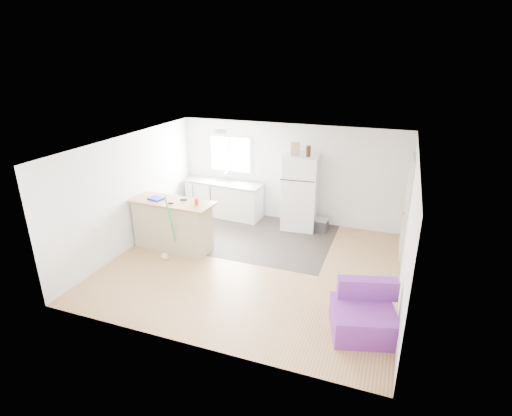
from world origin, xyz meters
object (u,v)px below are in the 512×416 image
(peninsula, at_px, (173,225))
(mop, at_px, (167,249))
(refrigerator, at_px, (300,192))
(bottle_right, at_px, (309,151))
(red_cup, at_px, (197,202))
(cardboard_box, at_px, (295,149))
(cleaner_jug, at_px, (177,247))
(purple_seat, at_px, (363,315))
(bottle_left, at_px, (308,152))
(cooler, at_px, (319,224))
(kitchen_cabinets, at_px, (224,198))
(blue_tray, at_px, (156,199))

(peninsula, bearing_deg, mop, -73.81)
(refrigerator, bearing_deg, bottle_right, -21.84)
(bottle_right, bearing_deg, peninsula, -140.64)
(peninsula, xyz_separation_m, red_cup, (0.60, -0.00, 0.59))
(red_cup, xyz_separation_m, cardboard_box, (1.49, 1.95, 0.77))
(refrigerator, xyz_separation_m, red_cup, (-1.63, -2.02, 0.26))
(red_cup, bearing_deg, cleaner_jug, -155.39)
(purple_seat, xyz_separation_m, cleaner_jug, (-3.92, 1.22, -0.13))
(purple_seat, relative_size, bottle_left, 4.38)
(mop, distance_m, bottle_right, 3.74)
(cooler, height_order, mop, mop)
(mop, distance_m, red_cup, 1.14)
(peninsula, xyz_separation_m, bottle_left, (2.38, 1.91, 1.34))
(peninsula, relative_size, cleaner_jug, 5.65)
(cardboard_box, relative_size, bottle_left, 1.20)
(peninsula, bearing_deg, cardboard_box, 45.20)
(red_cup, xyz_separation_m, bottle_right, (1.80, 1.97, 0.75))
(peninsula, height_order, bottle_left, bottle_left)
(red_cup, xyz_separation_m, bottle_left, (1.78, 1.91, 0.75))
(purple_seat, height_order, cleaner_jug, purple_seat)
(purple_seat, xyz_separation_m, mop, (-3.98, 0.93, -0.04))
(peninsula, bearing_deg, refrigerator, 44.37)
(mop, bearing_deg, purple_seat, -18.56)
(kitchen_cabinets, relative_size, mop, 1.46)
(refrigerator, relative_size, bottle_right, 7.06)
(cooler, bearing_deg, peninsula, -137.41)
(kitchen_cabinets, xyz_separation_m, peninsula, (-0.23, -2.09, 0.09))
(red_cup, relative_size, cardboard_box, 0.40)
(kitchen_cabinets, xyz_separation_m, cleaner_jug, (-0.05, -2.29, -0.32))
(blue_tray, height_order, bottle_right, bottle_right)
(bottle_left, bearing_deg, mop, -133.41)
(kitchen_cabinets, relative_size, peninsula, 1.15)
(red_cup, bearing_deg, refrigerator, 51.14)
(bottle_left, bearing_deg, red_cup, -133.05)
(kitchen_cabinets, height_order, peninsula, kitchen_cabinets)
(bottle_left, distance_m, bottle_right, 0.06)
(cardboard_box, xyz_separation_m, bottle_right, (0.31, 0.02, -0.02))
(blue_tray, bearing_deg, bottle_left, 35.47)
(mop, bearing_deg, cleaner_jug, 72.94)
(kitchen_cabinets, bearing_deg, cleaner_jug, -87.04)
(kitchen_cabinets, distance_m, cleaner_jug, 2.31)
(peninsula, bearing_deg, purple_seat, -16.89)
(bottle_right, bearing_deg, kitchen_cabinets, 176.73)
(red_cup, bearing_deg, bottle_right, 47.56)
(cleaner_jug, bearing_deg, bottle_left, 23.67)
(refrigerator, relative_size, cooler, 3.85)
(red_cup, bearing_deg, blue_tray, -178.09)
(refrigerator, distance_m, purple_seat, 3.96)
(refrigerator, distance_m, bottle_left, 1.02)
(purple_seat, relative_size, red_cup, 9.13)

